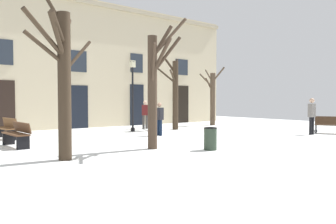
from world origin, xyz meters
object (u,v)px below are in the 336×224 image
at_px(tree_right_of_center, 175,92).
at_px(tree_foreground, 63,76).
at_px(litter_bin, 210,139).
at_px(bench_back_to_back_right, 7,128).
at_px(streetlamp, 133,87).
at_px(bench_near_center_tree, 332,125).
at_px(person_by_shop_door, 159,118).
at_px(bench_facing_shops, 17,134).
at_px(person_strolling, 312,114).
at_px(tree_center, 154,86).
at_px(person_near_bench, 145,113).
at_px(tree_near_facade, 212,97).

xyz_separation_m(tree_right_of_center, tree_foreground, (-8.28, -5.51, 0.17)).
relative_size(tree_right_of_center, litter_bin, 5.42).
xyz_separation_m(litter_bin, bench_back_to_back_right, (-4.88, 7.56, 0.09)).
bearing_deg(tree_foreground, streetlamp, 46.05).
height_order(bench_back_to_back_right, bench_near_center_tree, bench_back_to_back_right).
height_order(tree_foreground, bench_back_to_back_right, tree_foreground).
bearing_deg(tree_right_of_center, person_by_shop_door, -140.85).
bearing_deg(bench_near_center_tree, streetlamp, 16.99).
height_order(streetlamp, bench_facing_shops, streetlamp).
bearing_deg(bench_back_to_back_right, streetlamp, 78.58).
bearing_deg(streetlamp, bench_back_to_back_right, 175.83).
relative_size(tree_right_of_center, person_strolling, 2.31).
relative_size(bench_facing_shops, person_by_shop_door, 1.14).
relative_size(tree_center, streetlamp, 1.09).
bearing_deg(tree_right_of_center, tree_foreground, -146.32).
bearing_deg(streetlamp, tree_foreground, -133.95).
distance_m(bench_near_center_tree, person_near_bench, 10.05).
relative_size(tree_foreground, bench_near_center_tree, 3.03).
height_order(bench_back_to_back_right, person_near_bench, person_near_bench).
height_order(tree_near_facade, tree_foreground, tree_foreground).
bearing_deg(tree_foreground, tree_near_facade, 27.85).
distance_m(person_near_bench, person_by_shop_door, 3.82).
height_order(tree_right_of_center, tree_center, tree_center).
bearing_deg(litter_bin, tree_right_of_center, 60.82).
bearing_deg(bench_near_center_tree, bench_back_to_back_right, 31.36).
bearing_deg(tree_near_facade, person_near_bench, 174.90).
bearing_deg(tree_center, person_by_shop_door, 52.08).
relative_size(streetlamp, person_by_shop_door, 2.47).
xyz_separation_m(bench_back_to_back_right, person_by_shop_door, (6.04, -2.98, 0.39)).
bearing_deg(bench_back_to_back_right, person_by_shop_door, 56.53).
bearing_deg(bench_facing_shops, tree_right_of_center, 97.04).
xyz_separation_m(tree_center, bench_facing_shops, (-3.66, 3.36, -1.71)).
bearing_deg(person_strolling, streetlamp, -49.28).
relative_size(streetlamp, bench_facing_shops, 2.18).
height_order(tree_center, bench_back_to_back_right, tree_center).
bearing_deg(streetlamp, tree_center, -113.94).
bearing_deg(bench_near_center_tree, tree_foreground, 55.64).
distance_m(tree_foreground, person_strolling, 11.99).
distance_m(tree_foreground, person_by_shop_door, 6.83).
bearing_deg(litter_bin, tree_foreground, 165.80).
relative_size(streetlamp, bench_near_center_tree, 2.32).
height_order(tree_center, litter_bin, tree_center).
relative_size(tree_foreground, litter_bin, 6.66).
distance_m(litter_bin, person_near_bench, 8.53).
distance_m(streetlamp, person_near_bench, 2.26).
bearing_deg(bench_facing_shops, bench_back_to_back_right, 171.04).
relative_size(tree_right_of_center, bench_back_to_back_right, 2.36).
relative_size(tree_center, person_near_bench, 2.55).
relative_size(tree_right_of_center, person_by_shop_door, 2.63).
relative_size(tree_near_facade, person_by_shop_door, 2.50).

